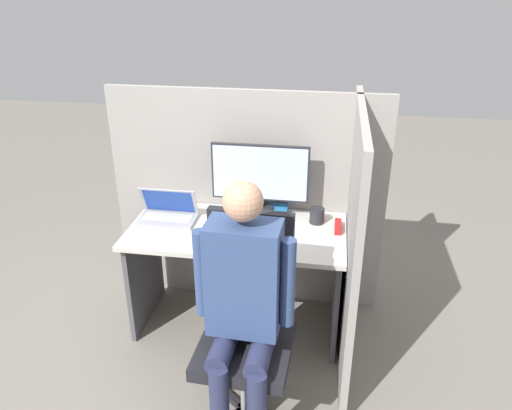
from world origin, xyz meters
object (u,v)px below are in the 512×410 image
at_px(paper_box, 260,212).
at_px(laptop, 168,214).
at_px(stapler, 338,227).
at_px(office_chair, 248,318).
at_px(coffee_mug, 317,216).
at_px(person, 243,299).
at_px(monitor, 260,175).
at_px(carrot_toy, 235,245).

xyz_separation_m(paper_box, laptop, (-0.57, -0.15, 0.02)).
relative_size(stapler, office_chair, 0.13).
bearing_deg(coffee_mug, paper_box, 174.20).
relative_size(stapler, person, 0.11).
bearing_deg(office_chair, laptop, 132.93).
height_order(stapler, office_chair, office_chair).
distance_m(office_chair, person, 0.28).
distance_m(monitor, carrot_toy, 0.52).
distance_m(paper_box, monitor, 0.26).
xyz_separation_m(laptop, office_chair, (0.63, -0.68, -0.22)).
relative_size(stapler, coffee_mug, 1.47).
distance_m(monitor, coffee_mug, 0.44).
height_order(person, coffee_mug, person).
bearing_deg(person, paper_box, 94.03).
height_order(carrot_toy, person, person).
bearing_deg(coffee_mug, person, -107.53).
bearing_deg(coffee_mug, laptop, -173.32).
bearing_deg(paper_box, office_chair, -85.68).
height_order(monitor, laptop, monitor).
relative_size(carrot_toy, person, 0.10).
height_order(paper_box, laptop, laptop).
xyz_separation_m(stapler, office_chair, (-0.44, -0.71, -0.20)).
relative_size(paper_box, stapler, 2.42).
bearing_deg(person, stapler, 63.60).
height_order(carrot_toy, office_chair, office_chair).
xyz_separation_m(laptop, coffee_mug, (0.93, 0.11, 0.01)).
xyz_separation_m(office_chair, person, (0.01, -0.16, 0.23)).
relative_size(laptop, coffee_mug, 3.70).
height_order(monitor, coffee_mug, monitor).
distance_m(person, coffee_mug, 0.99).
bearing_deg(stapler, office_chair, -121.63).
bearing_deg(person, coffee_mug, 72.47).
height_order(stapler, person, person).
distance_m(paper_box, person, 0.98).
distance_m(stapler, coffee_mug, 0.16).
height_order(monitor, person, person).
height_order(laptop, office_chair, office_chair).
relative_size(paper_box, coffee_mug, 3.57).
bearing_deg(stapler, coffee_mug, 149.57).
xyz_separation_m(person, coffee_mug, (0.30, 0.94, -0.01)).
bearing_deg(paper_box, carrot_toy, -100.22).
relative_size(paper_box, carrot_toy, 2.48).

